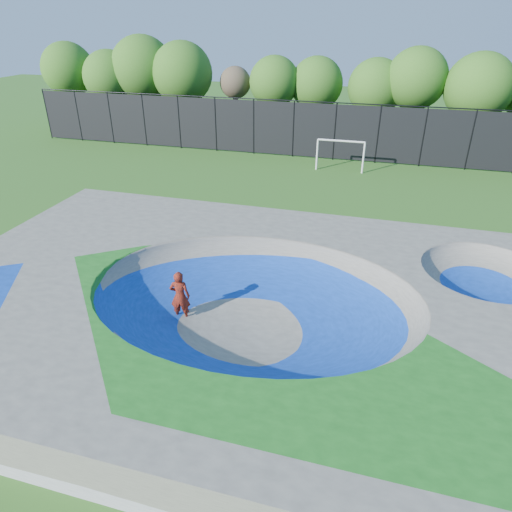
{
  "coord_description": "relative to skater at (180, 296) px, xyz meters",
  "views": [
    {
      "loc": [
        3.47,
        -12.06,
        9.41
      ],
      "look_at": [
        -0.76,
        3.0,
        1.1
      ],
      "focal_mm": 32.0,
      "sensor_mm": 36.0,
      "label": 1
    }
  ],
  "objects": [
    {
      "name": "ground",
      "position": [
        2.54,
        0.22,
        -0.95
      ],
      "size": [
        120.0,
        120.0,
        0.0
      ],
      "primitive_type": "plane",
      "color": "#275818",
      "rests_on": "ground"
    },
    {
      "name": "skater",
      "position": [
        0.0,
        0.0,
        0.0
      ],
      "size": [
        0.76,
        0.57,
        1.89
      ],
      "primitive_type": "imported",
      "rotation": [
        0.0,
        0.0,
        3.32
      ],
      "color": "red",
      "rests_on": "ground"
    },
    {
      "name": "skate_deck",
      "position": [
        2.54,
        0.22,
        -0.2
      ],
      "size": [
        22.0,
        14.0,
        1.5
      ],
      "primitive_type": "cube",
      "color": "gray",
      "rests_on": "ground"
    },
    {
      "name": "skateboard",
      "position": [
        0.0,
        0.0,
        -0.92
      ],
      "size": [
        0.81,
        0.35,
        0.05
      ],
      "primitive_type": "cube",
      "rotation": [
        0.0,
        0.0,
        0.17
      ],
      "color": "black",
      "rests_on": "ground"
    },
    {
      "name": "soccer_goal",
      "position": [
        3.29,
        18.54,
        0.52
      ],
      "size": [
        3.2,
        0.12,
        2.11
      ],
      "color": "white",
      "rests_on": "ground"
    },
    {
      "name": "fence",
      "position": [
        2.54,
        21.22,
        1.15
      ],
      "size": [
        48.09,
        0.09,
        4.04
      ],
      "color": "black",
      "rests_on": "ground"
    },
    {
      "name": "treeline",
      "position": [
        3.15,
        26.07,
        3.95
      ],
      "size": [
        53.2,
        6.91,
        8.01
      ],
      "color": "#4B3025",
      "rests_on": "ground"
    }
  ]
}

